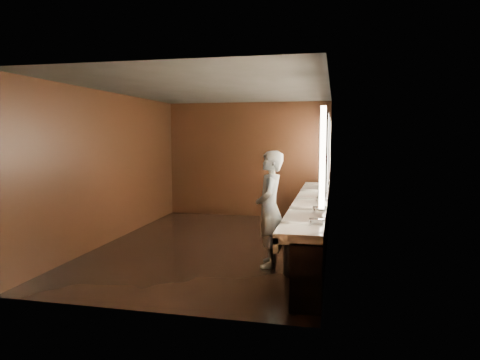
{
  "coord_description": "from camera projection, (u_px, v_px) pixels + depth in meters",
  "views": [
    {
      "loc": [
        2.11,
        -7.34,
        2.0
      ],
      "look_at": [
        0.47,
        0.0,
        1.21
      ],
      "focal_mm": 32.0,
      "sensor_mm": 36.0,
      "label": 1
    }
  ],
  "objects": [
    {
      "name": "floor",
      "position": [
        215.0,
        245.0,
        7.79
      ],
      "size": [
        6.0,
        6.0,
        0.0
      ],
      "primitive_type": "plane",
      "color": "black",
      "rests_on": "ground"
    },
    {
      "name": "ceiling",
      "position": [
        214.0,
        90.0,
        7.5
      ],
      "size": [
        4.0,
        6.0,
        0.02
      ],
      "primitive_type": "cube",
      "color": "#2D2D2B",
      "rests_on": "wall_back"
    },
    {
      "name": "wall_back",
      "position": [
        248.0,
        160.0,
        10.56
      ],
      "size": [
        4.0,
        0.02,
        2.8
      ],
      "primitive_type": "cube",
      "color": "black",
      "rests_on": "floor"
    },
    {
      "name": "wall_front",
      "position": [
        140.0,
        190.0,
        4.73
      ],
      "size": [
        4.0,
        0.02,
        2.8
      ],
      "primitive_type": "cube",
      "color": "black",
      "rests_on": "floor"
    },
    {
      "name": "wall_left",
      "position": [
        112.0,
        167.0,
        8.08
      ],
      "size": [
        0.02,
        6.0,
        2.8
      ],
      "primitive_type": "cube",
      "color": "black",
      "rests_on": "floor"
    },
    {
      "name": "wall_right",
      "position": [
        328.0,
        171.0,
        7.21
      ],
      "size": [
        0.02,
        6.0,
        2.8
      ],
      "primitive_type": "cube",
      "color": "black",
      "rests_on": "floor"
    },
    {
      "name": "sink_counter",
      "position": [
        315.0,
        223.0,
        7.35
      ],
      "size": [
        0.55,
        5.4,
        1.01
      ],
      "color": "black",
      "rests_on": "floor"
    },
    {
      "name": "mirror_band",
      "position": [
        327.0,
        150.0,
        7.18
      ],
      "size": [
        0.06,
        5.03,
        1.15
      ],
      "color": "#FFE6C1",
      "rests_on": "wall_right"
    },
    {
      "name": "person",
      "position": [
        270.0,
        209.0,
        6.52
      ],
      "size": [
        0.48,
        0.68,
        1.77
      ],
      "primitive_type": "imported",
      "rotation": [
        0.0,
        0.0,
        -1.48
      ],
      "color": "#95B0DE",
      "rests_on": "floor"
    },
    {
      "name": "trash_bin",
      "position": [
        295.0,
        258.0,
        6.12
      ],
      "size": [
        0.4,
        0.4,
        0.5
      ],
      "primitive_type": "cylinder",
      "rotation": [
        0.0,
        0.0,
        -0.32
      ],
      "color": "black",
      "rests_on": "floor"
    }
  ]
}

